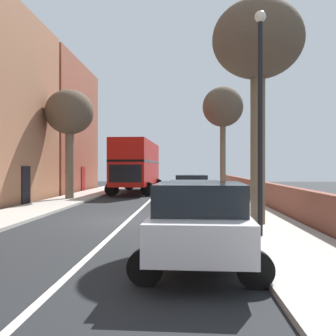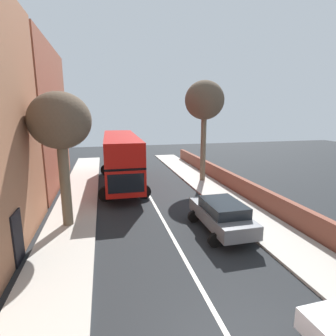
{
  "view_description": "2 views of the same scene",
  "coord_description": "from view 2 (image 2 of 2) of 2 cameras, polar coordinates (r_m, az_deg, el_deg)",
  "views": [
    {
      "loc": [
        2.22,
        -15.16,
        2.04
      ],
      "look_at": [
        0.97,
        12.36,
        1.99
      ],
      "focal_mm": 42.48,
      "sensor_mm": 36.0,
      "label": 1
    },
    {
      "loc": [
        -2.98,
        -4.83,
        5.92
      ],
      "look_at": [
        2.08,
        16.2,
        1.31
      ],
      "focal_mm": 28.58,
      "sensor_mm": 36.0,
      "label": 2
    }
  ],
  "objects": [
    {
      "name": "double_decker_bus",
      "position": [
        21.75,
        -9.98,
        2.41
      ],
      "size": [
        3.69,
        11.38,
        4.06
      ],
      "color": "#B9120C",
      "rests_on": "ground"
    },
    {
      "name": "parked_car_grey_right_3",
      "position": [
        13.66,
        11.34,
        -9.63
      ],
      "size": [
        2.51,
        4.54,
        1.63
      ],
      "color": "slate",
      "rests_on": "ground"
    },
    {
      "name": "street_tree_left_0",
      "position": [
        14.13,
        -22.0,
        8.77
      ],
      "size": [
        2.98,
        2.98,
        6.74
      ],
      "color": "brown",
      "rests_on": "sidewalk_left"
    },
    {
      "name": "street_tree_right_1",
      "position": [
        22.51,
        7.78,
        13.82
      ],
      "size": [
        3.18,
        3.18,
        8.24
      ],
      "color": "brown",
      "rests_on": "sidewalk_right"
    }
  ]
}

